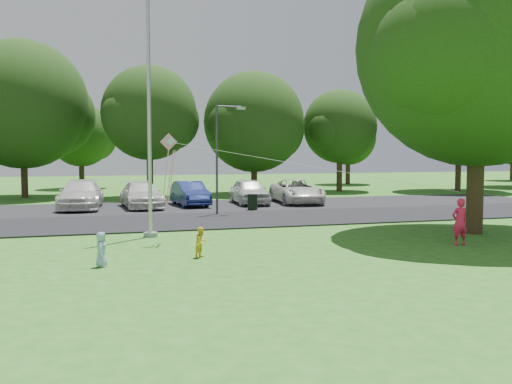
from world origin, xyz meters
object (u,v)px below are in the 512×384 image
object	(u,v)px
child_blue	(101,249)
woman	(460,222)
child_yellow	(201,242)
big_tree	(478,51)
kite	(180,157)
trash_can	(253,202)
flagpole	(149,120)
street_lamp	(221,148)

from	to	relation	value
child_blue	woman	bearing A→B (deg)	-78.69
child_yellow	child_blue	bearing A→B (deg)	147.01
big_tree	kite	size ratio (longest dim) A/B	1.23
big_tree	child_yellow	xyz separation A→B (m)	(-10.56, -1.78, -6.25)
trash_can	woman	xyz separation A→B (m)	(3.40, -12.32, 0.33)
child_blue	kite	world-z (taller)	kite
flagpole	woman	distance (m)	11.08
flagpole	kite	size ratio (longest dim) A/B	1.08
street_lamp	woman	xyz separation A→B (m)	(5.40, -10.87, -2.44)
child_yellow	woman	bearing A→B (deg)	-45.86
big_tree	woman	world-z (taller)	big_tree
flagpole	woman	world-z (taller)	flagpole
street_lamp	kite	bearing A→B (deg)	-118.91
trash_can	child_blue	world-z (taller)	child_blue
kite	child_yellow	bearing A→B (deg)	-89.91
flagpole	street_lamp	xyz separation A→B (m)	(4.03, 6.15, -0.96)
child_yellow	child_blue	size ratio (longest dim) A/B	0.95
flagpole	kite	world-z (taller)	flagpole
woman	child_yellow	bearing A→B (deg)	-0.98
street_lamp	big_tree	size ratio (longest dim) A/B	0.47
child_yellow	child_blue	xyz separation A→B (m)	(-2.78, -0.55, 0.02)
woman	child_yellow	size ratio (longest dim) A/B	1.73
big_tree	child_yellow	distance (m)	12.40
big_tree	trash_can	bearing A→B (deg)	118.08
woman	kite	xyz separation A→B (m)	(-8.63, 3.00, 2.11)
street_lamp	child_yellow	distance (m)	11.41
street_lamp	kite	distance (m)	8.52
woman	child_yellow	world-z (taller)	woman
street_lamp	big_tree	bearing A→B (deg)	-56.37
flagpole	trash_can	xyz separation A→B (m)	(6.02, 7.60, -3.73)
child_yellow	kite	size ratio (longest dim) A/B	0.10
woman	kite	size ratio (longest dim) A/B	0.17
woman	child_blue	world-z (taller)	woman
big_tree	child_blue	size ratio (longest dim) A/B	12.26
trash_can	big_tree	distance (m)	13.24
trash_can	kite	distance (m)	10.96
trash_can	flagpole	bearing A→B (deg)	-128.41
big_tree	woman	xyz separation A→B (m)	(-2.09, -2.02, -5.93)
street_lamp	woman	world-z (taller)	street_lamp
child_blue	kite	bearing A→B (deg)	-28.70
flagpole	kite	bearing A→B (deg)	-65.22
trash_can	woman	bearing A→B (deg)	-74.56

